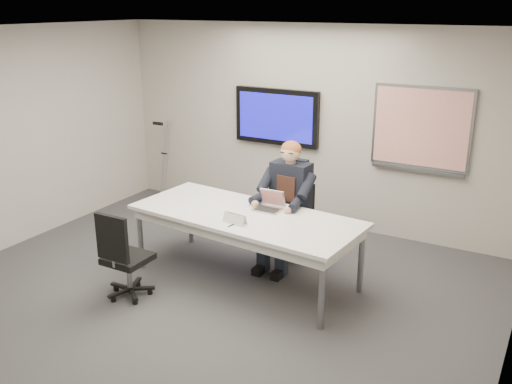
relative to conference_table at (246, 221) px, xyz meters
The scene contains 13 objects.
floor 1.18m from the conference_table, 100.53° to the right, with size 6.00×6.00×0.02m, color #363639.
ceiling 2.29m from the conference_table, 100.53° to the right, with size 6.00×6.00×0.02m, color silver.
wall_back 2.20m from the conference_table, 94.70° to the left, with size 6.00×0.02×2.80m, color #ACA69B.
conference_table is the anchor object (origin of this frame).
tv_display 2.27m from the conference_table, 108.33° to the left, with size 1.30×0.09×0.80m.
whiteboard 2.60m from the conference_table, 56.07° to the left, with size 1.25×0.08×1.10m.
office_chair_far 0.95m from the conference_table, 76.47° to the left, with size 0.53×0.53×0.95m.
office_chair_near 1.41m from the conference_table, 132.08° to the right, with size 0.48×0.48×1.00m.
seated_person 0.61m from the conference_table, 71.34° to the left, with size 0.48×0.82×1.51m.
crutch 3.19m from the conference_table, 144.32° to the left, with size 0.18×0.35×1.32m, color #9EA1A5, non-canonical shape.
laptop 0.34m from the conference_table, 59.23° to the left, with size 0.31×0.29×0.22m.
name_tent 0.34m from the conference_table, 81.75° to the right, with size 0.28×0.08×0.11m, color silver, non-canonical shape.
pen 0.38m from the conference_table, 81.69° to the right, with size 0.01×0.01×0.14m, color black.
Camera 1 is at (3.20, -4.23, 3.06)m, focal length 40.00 mm.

